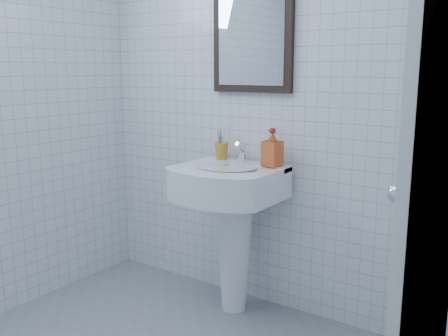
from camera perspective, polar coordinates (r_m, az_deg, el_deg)
The scene contains 10 objects.
wall_back at distance 2.83m, azimuth 4.22°, elevation 8.82°, with size 2.20×0.02×2.50m, color white.
wall_right at distance 1.29m, azimuth 19.46°, elevation 5.39°, with size 0.02×2.40×2.50m, color white.
washbasin at distance 2.79m, azimuth 0.91°, elevation -5.24°, with size 0.56×0.41×0.86m.
faucet at distance 2.80m, azimuth 2.09°, elevation 1.62°, with size 0.05×0.11×0.12m.
toothbrush_cup at distance 2.89m, azimuth -0.29°, elevation 1.96°, with size 0.08×0.08×0.10m, color orange, non-canonical shape.
soap_dispenser at distance 2.69m, azimuth 5.55°, elevation 2.35°, with size 0.09×0.09×0.20m, color #C54213.
wall_mirror at distance 2.84m, azimuth 3.23°, elevation 14.89°, with size 0.50×0.04×0.62m.
bathroom_door at distance 1.86m, azimuth 22.92°, elevation -1.05°, with size 0.04×0.80×2.00m, color silver.
towel_ring at distance 2.01m, azimuth 23.43°, elevation 1.22°, with size 0.18×0.18×0.01m, color silver.
hand_towel at distance 2.05m, azimuth 22.49°, elevation -3.69°, with size 0.03×0.16×0.38m, color white.
Camera 1 is at (1.44, -1.24, 1.37)m, focal length 40.00 mm.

